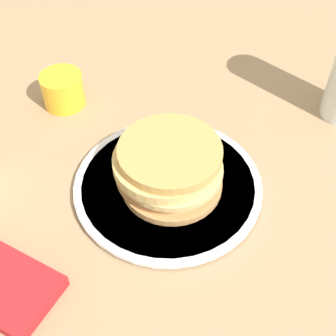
{
  "coord_description": "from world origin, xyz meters",
  "views": [
    {
      "loc": [
        -0.13,
        0.45,
        0.56
      ],
      "look_at": [
        0.02,
        0.02,
        0.05
      ],
      "focal_mm": 50.0,
      "sensor_mm": 36.0,
      "label": 1
    }
  ],
  "objects": [
    {
      "name": "ground_plane",
      "position": [
        0.0,
        0.0,
        0.0
      ],
      "size": [
        4.0,
        4.0,
        0.0
      ],
      "primitive_type": "plane",
      "color": "#9E7F5B"
    },
    {
      "name": "plate",
      "position": [
        0.02,
        0.02,
        0.01
      ],
      "size": [
        0.29,
        0.29,
        0.01
      ],
      "color": "white",
      "rests_on": "ground_plane"
    },
    {
      "name": "pancake_stack",
      "position": [
        0.02,
        0.01,
        0.05
      ],
      "size": [
        0.16,
        0.16,
        0.07
      ],
      "color": "tan",
      "rests_on": "plate"
    },
    {
      "name": "juice_glass",
      "position": [
        0.27,
        -0.12,
        0.03
      ],
      "size": [
        0.08,
        0.08,
        0.06
      ],
      "color": "yellow",
      "rests_on": "ground_plane"
    }
  ]
}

